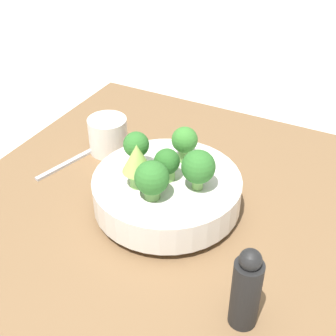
# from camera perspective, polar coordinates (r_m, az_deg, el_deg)

# --- Properties ---
(ground_plane) EXTENTS (6.00, 6.00, 0.00)m
(ground_plane) POSITION_cam_1_polar(r_m,az_deg,el_deg) (0.91, -1.31, -6.54)
(ground_plane) COLOR silver
(table) EXTENTS (0.83, 0.75, 0.04)m
(table) POSITION_cam_1_polar(r_m,az_deg,el_deg) (0.89, -1.33, -5.56)
(table) COLOR brown
(table) RESTS_ON ground_plane
(bowl) EXTENTS (0.27, 0.27, 0.07)m
(bowl) POSITION_cam_1_polar(r_m,az_deg,el_deg) (0.85, 0.00, -2.72)
(bowl) COLOR silver
(bowl) RESTS_ON table
(broccoli_floret_center) EXTENTS (0.05, 0.05, 0.06)m
(broccoli_floret_center) POSITION_cam_1_polar(r_m,az_deg,el_deg) (0.81, 0.00, 0.72)
(broccoli_floret_center) COLOR #7AB256
(broccoli_floret_center) RESTS_ON bowl
(broccoli_floret_front) EXTENTS (0.05, 0.05, 0.08)m
(broccoli_floret_front) POSITION_cam_1_polar(r_m,az_deg,el_deg) (0.83, -3.88, 2.56)
(broccoli_floret_front) COLOR #609347
(broccoli_floret_front) RESTS_ON bowl
(romanesco_piece_near) EXTENTS (0.05, 0.05, 0.08)m
(romanesco_piece_near) POSITION_cam_1_polar(r_m,az_deg,el_deg) (0.79, -3.78, 0.85)
(romanesco_piece_near) COLOR #7AB256
(romanesco_piece_near) RESTS_ON bowl
(broccoli_floret_back) EXTENTS (0.06, 0.06, 0.07)m
(broccoli_floret_back) POSITION_cam_1_polar(r_m,az_deg,el_deg) (0.78, 3.61, -0.07)
(broccoli_floret_back) COLOR #7AB256
(broccoli_floret_back) RESTS_ON bowl
(broccoli_floret_left) EXTENTS (0.05, 0.05, 0.07)m
(broccoli_floret_left) POSITION_cam_1_polar(r_m,az_deg,el_deg) (0.85, 2.04, 3.26)
(broccoli_floret_left) COLOR #6BA34C
(broccoli_floret_left) RESTS_ON bowl
(broccoli_floret_right) EXTENTS (0.06, 0.06, 0.07)m
(broccoli_floret_right) POSITION_cam_1_polar(r_m,az_deg,el_deg) (0.76, -1.98, -1.33)
(broccoli_floret_right) COLOR #609347
(broccoli_floret_right) RESTS_ON bowl
(cup) EXTENTS (0.08, 0.08, 0.08)m
(cup) POSITION_cam_1_polar(r_m,az_deg,el_deg) (1.02, -7.31, 3.98)
(cup) COLOR silver
(cup) RESTS_ON table
(pepper_mill) EXTENTS (0.04, 0.04, 0.14)m
(pepper_mill) POSITION_cam_1_polar(r_m,az_deg,el_deg) (0.66, 9.51, -14.41)
(pepper_mill) COLOR black
(pepper_mill) RESTS_ON table
(fork) EXTENTS (0.18, 0.06, 0.01)m
(fork) POSITION_cam_1_polar(r_m,az_deg,el_deg) (1.01, -11.56, 0.90)
(fork) COLOR #B2B2B7
(fork) RESTS_ON table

